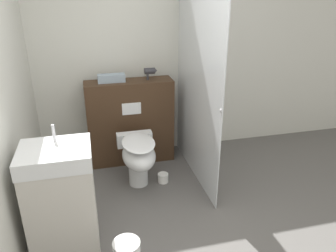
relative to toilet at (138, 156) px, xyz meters
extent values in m
cube|color=silver|center=(0.22, 0.88, 0.88)|extent=(8.00, 0.06, 2.50)
cube|color=#3D2819|center=(0.01, 0.63, 0.14)|extent=(1.04, 0.31, 1.04)
cube|color=white|center=(0.01, 0.47, 0.37)|extent=(0.22, 0.01, 0.14)
cube|color=silver|center=(0.68, 0.13, 0.71)|extent=(0.01, 1.45, 2.16)
sphere|color=#B2B2B7|center=(0.68, -0.56, 0.66)|extent=(0.04, 0.04, 0.04)
cylinder|color=white|center=(0.00, 0.05, -0.18)|extent=(0.21, 0.21, 0.38)
ellipsoid|color=white|center=(0.00, -0.05, 0.03)|extent=(0.35, 0.54, 0.28)
ellipsoid|color=white|center=(0.00, -0.05, 0.18)|extent=(0.34, 0.53, 0.02)
cube|color=white|center=(0.00, 0.25, 0.08)|extent=(0.40, 0.11, 0.16)
cube|color=beige|center=(-0.74, -0.76, 0.03)|extent=(0.53, 0.45, 0.81)
cube|color=white|center=(-0.74, -0.76, 0.50)|extent=(0.54, 0.45, 0.13)
cylinder|color=silver|center=(-0.74, -0.64, 0.63)|extent=(0.02, 0.02, 0.14)
cylinder|color=#2D2D33|center=(0.26, 0.63, 0.77)|extent=(0.12, 0.07, 0.07)
cone|color=#2D2D33|center=(0.34, 0.63, 0.77)|extent=(0.03, 0.06, 0.06)
cylinder|color=#2D2D33|center=(0.24, 0.63, 0.71)|extent=(0.03, 0.03, 0.10)
cube|color=#8C9EAD|center=(-0.18, 0.63, 0.71)|extent=(0.31, 0.12, 0.09)
cylinder|color=white|center=(0.27, 0.01, -0.32)|extent=(0.12, 0.12, 0.10)
cylinder|color=silver|center=(-0.28, -1.13, -0.13)|extent=(0.22, 0.22, 0.01)
camera|label=1|loc=(-0.44, -3.09, 1.68)|focal=35.00mm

